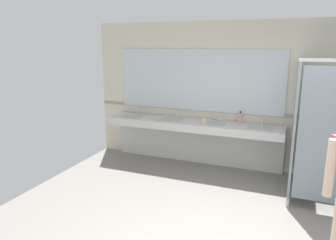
# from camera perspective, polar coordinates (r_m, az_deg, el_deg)

# --- Properties ---
(wall_back) EXTENTS (7.18, 0.12, 2.68)m
(wall_back) POSITION_cam_1_polar(r_m,az_deg,el_deg) (5.89, 19.73, 3.65)
(wall_back) COLOR beige
(wall_back) RESTS_ON ground_plane
(wall_back_tile_band) EXTENTS (7.18, 0.01, 0.06)m
(wall_back_tile_band) POSITION_cam_1_polar(r_m,az_deg,el_deg) (5.88, 19.48, 0.79)
(wall_back_tile_band) COLOR #9E937F
(wall_back_tile_band) RESTS_ON wall_back
(vanity_counter) EXTENTS (3.26, 0.58, 0.99)m
(vanity_counter) POSITION_cam_1_polar(r_m,az_deg,el_deg) (6.01, 4.62, -2.18)
(vanity_counter) COLOR silver
(vanity_counter) RESTS_ON ground_plane
(mirror_panel) EXTENTS (3.16, 0.02, 1.15)m
(mirror_panel) POSITION_cam_1_polar(r_m,az_deg,el_deg) (6.02, 5.39, 7.10)
(mirror_panel) COLOR silver
(mirror_panel) RESTS_ON wall_back
(soap_dispenser) EXTENTS (0.07, 0.07, 0.22)m
(soap_dispenser) POSITION_cam_1_polar(r_m,az_deg,el_deg) (5.83, 12.83, 0.35)
(soap_dispenser) COLOR #D899B2
(soap_dispenser) RESTS_ON vanity_counter
(paper_cup) EXTENTS (0.07, 0.07, 0.11)m
(paper_cup) POSITION_cam_1_polar(r_m,az_deg,el_deg) (5.65, 6.51, -0.26)
(paper_cup) COLOR beige
(paper_cup) RESTS_ON vanity_counter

